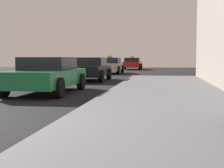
{
  "coord_description": "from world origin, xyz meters",
  "views": [
    {
      "loc": [
        3.83,
        -5.4,
        1.24
      ],
      "look_at": [
        2.48,
        3.7,
        0.54
      ],
      "focal_mm": 54.73,
      "sensor_mm": 36.0,
      "label": 1
    }
  ],
  "objects_px": {
    "car_green": "(47,75)",
    "car_silver": "(110,65)",
    "car_red": "(132,64)",
    "car_black": "(90,69)"
  },
  "relations": [
    {
      "from": "car_black",
      "to": "car_red",
      "type": "bearing_deg",
      "value": -92.04
    },
    {
      "from": "car_red",
      "to": "car_green",
      "type": "bearing_deg",
      "value": 88.17
    },
    {
      "from": "car_green",
      "to": "car_silver",
      "type": "bearing_deg",
      "value": -89.47
    },
    {
      "from": "car_black",
      "to": "car_silver",
      "type": "distance_m",
      "value": 8.89
    },
    {
      "from": "car_green",
      "to": "car_red",
      "type": "height_order",
      "value": "car_red"
    },
    {
      "from": "car_green",
      "to": "car_red",
      "type": "relative_size",
      "value": 1.11
    },
    {
      "from": "car_red",
      "to": "car_silver",
      "type": "bearing_deg",
      "value": 84.47
    },
    {
      "from": "car_green",
      "to": "car_black",
      "type": "xyz_separation_m",
      "value": [
        0.14,
        6.63,
        -0.0
      ]
    },
    {
      "from": "car_green",
      "to": "car_black",
      "type": "relative_size",
      "value": 1.12
    },
    {
      "from": "car_black",
      "to": "car_green",
      "type": "bearing_deg",
      "value": 88.77
    }
  ]
}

